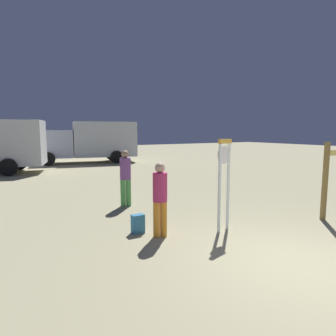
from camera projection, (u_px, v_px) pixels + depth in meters
ground_plane at (301, 265)px, 5.14m from camera, size 80.00×80.00×0.00m
standing_clock at (224, 175)px, 6.74m from camera, size 0.43×0.19×2.13m
arrow_sign at (335, 168)px, 7.64m from camera, size 0.90×0.39×2.03m
person_near_clock at (160, 196)px, 6.38m from camera, size 0.31×0.31×1.64m
backpack at (138, 224)px, 6.71m from camera, size 0.28×0.21×0.43m
person_distant at (125, 175)px, 9.00m from camera, size 0.33×0.33×1.73m
box_truck_far at (94, 141)px, 21.39m from camera, size 6.86×3.71×2.94m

